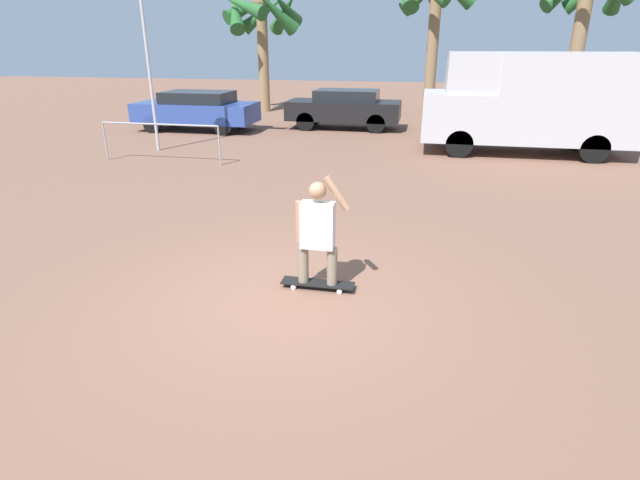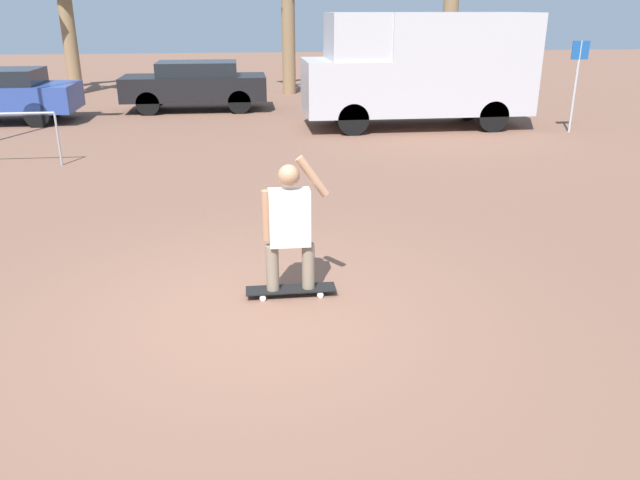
{
  "view_description": "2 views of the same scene",
  "coord_description": "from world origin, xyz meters",
  "px_view_note": "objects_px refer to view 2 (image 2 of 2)",
  "views": [
    {
      "loc": [
        1.66,
        -5.49,
        3.09
      ],
      "look_at": [
        0.35,
        0.84,
        0.54
      ],
      "focal_mm": 28.0,
      "sensor_mm": 36.0,
      "label": 1
    },
    {
      "loc": [
        -0.06,
        -5.82,
        3.0
      ],
      "look_at": [
        0.75,
        0.64,
        0.56
      ],
      "focal_mm": 35.0,
      "sensor_mm": 36.0,
      "label": 2
    }
  ],
  "objects_px": {
    "camper_van": "(422,66)",
    "street_sign": "(577,74)",
    "skateboard": "(291,289)",
    "parked_car_black": "(195,84)",
    "person_skateboarder": "(290,221)"
  },
  "relations": [
    {
      "from": "skateboard",
      "to": "person_skateboarder",
      "type": "height_order",
      "value": "person_skateboarder"
    },
    {
      "from": "person_skateboarder",
      "to": "camper_van",
      "type": "relative_size",
      "value": 0.26
    },
    {
      "from": "skateboard",
      "to": "person_skateboarder",
      "type": "xyz_separation_m",
      "value": [
        -0.0,
        0.0,
        0.8
      ]
    },
    {
      "from": "skateboard",
      "to": "camper_van",
      "type": "height_order",
      "value": "camper_van"
    },
    {
      "from": "skateboard",
      "to": "camper_van",
      "type": "distance_m",
      "value": 10.91
    },
    {
      "from": "person_skateboarder",
      "to": "parked_car_black",
      "type": "height_order",
      "value": "person_skateboarder"
    },
    {
      "from": "skateboard",
      "to": "camper_van",
      "type": "bearing_deg",
      "value": 67.02
    },
    {
      "from": "camper_van",
      "to": "street_sign",
      "type": "height_order",
      "value": "camper_van"
    },
    {
      "from": "skateboard",
      "to": "street_sign",
      "type": "xyz_separation_m",
      "value": [
        7.83,
        8.71,
        1.37
      ]
    },
    {
      "from": "skateboard",
      "to": "person_skateboarder",
      "type": "bearing_deg",
      "value": 180.0
    },
    {
      "from": "camper_van",
      "to": "parked_car_black",
      "type": "xyz_separation_m",
      "value": [
        -6.04,
        3.57,
        -0.77
      ]
    },
    {
      "from": "skateboard",
      "to": "street_sign",
      "type": "distance_m",
      "value": 11.79
    },
    {
      "from": "parked_car_black",
      "to": "skateboard",
      "type": "bearing_deg",
      "value": -82.36
    },
    {
      "from": "street_sign",
      "to": "parked_car_black",
      "type": "bearing_deg",
      "value": 153.46
    },
    {
      "from": "person_skateboarder",
      "to": "camper_van",
      "type": "xyz_separation_m",
      "value": [
        4.22,
        9.95,
        0.7
      ]
    }
  ]
}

